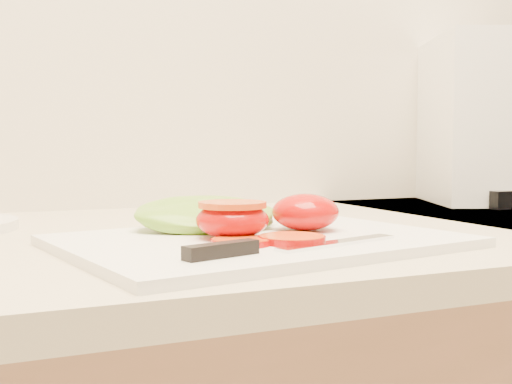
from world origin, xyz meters
name	(u,v)px	position (x,y,z in m)	size (l,w,h in m)	color
cutting_board	(260,241)	(-0.16, 1.54, 0.94)	(0.39, 0.28, 0.01)	white
tomato_half_dome	(305,212)	(-0.10, 1.56, 0.96)	(0.07, 0.07, 0.04)	red
tomato_half_cut	(232,218)	(-0.20, 1.54, 0.96)	(0.07, 0.07, 0.04)	red
tomato_slice_0	(292,239)	(-0.15, 1.49, 0.94)	(0.06, 0.06, 0.01)	#DC581C
tomato_slice_1	(241,242)	(-0.20, 1.49, 0.94)	(0.06, 0.06, 0.01)	#DC581C
lettuce_leaf_0	(208,215)	(-0.19, 1.62, 0.96)	(0.17, 0.11, 0.03)	#85BF32
knife	(271,247)	(-0.20, 1.45, 0.94)	(0.23, 0.07, 0.01)	silver
appliance	(487,121)	(0.43, 1.85, 1.08)	(0.20, 0.25, 0.30)	white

